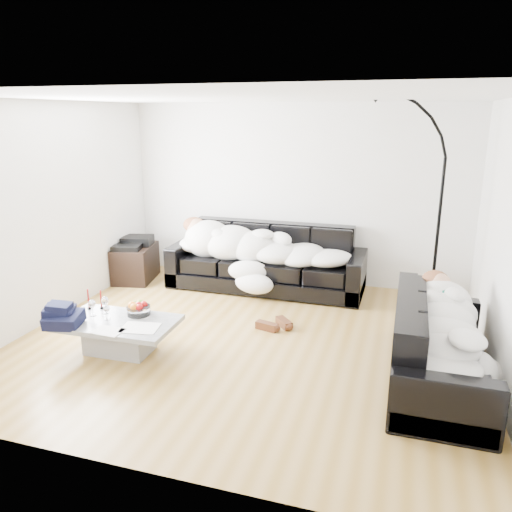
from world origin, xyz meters
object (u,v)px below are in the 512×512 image
(sleeper_back, at_px, (265,245))
(stereo, at_px, (134,242))
(wine_glass_c, at_px, (107,312))
(shoes, at_px, (275,324))
(av_cabinet, at_px, (135,263))
(sofa_right, at_px, (441,343))
(coffee_table, at_px, (119,336))
(candle_right, at_px, (101,300))
(candle_left, at_px, (88,299))
(wine_glass_b, at_px, (92,308))
(floor_lamp, at_px, (439,222))
(sofa_back, at_px, (266,258))
(fruit_bowl, at_px, (138,308))
(wine_glass_a, at_px, (105,305))
(sleeper_right, at_px, (443,320))

(sleeper_back, relative_size, stereo, 5.33)
(wine_glass_c, distance_m, shoes, 1.92)
(sleeper_back, distance_m, av_cabinet, 2.05)
(sofa_right, xyz_separation_m, stereo, (-4.28, 1.83, 0.19))
(coffee_table, distance_m, candle_right, 0.52)
(candle_right, bearing_deg, shoes, 24.86)
(wine_glass_c, bearing_deg, candle_right, 133.64)
(sleeper_back, bearing_deg, shoes, -68.93)
(sofa_right, height_order, candle_left, sofa_right)
(wine_glass_b, distance_m, candle_left, 0.21)
(sleeper_back, xyz_separation_m, candle_right, (-1.28, -2.11, -0.19))
(wine_glass_c, distance_m, av_cabinet, 2.39)
(sofa_right, xyz_separation_m, floor_lamp, (-0.03, 1.66, 0.80))
(shoes, height_order, floor_lamp, floor_lamp)
(sofa_right, xyz_separation_m, av_cabinet, (-4.28, 1.83, -0.14))
(stereo, height_order, floor_lamp, floor_lamp)
(sofa_back, height_order, wine_glass_c, sofa_back)
(candle_left, distance_m, shoes, 2.14)
(wine_glass_b, bearing_deg, candle_left, 135.72)
(sofa_back, distance_m, candle_left, 2.62)
(fruit_bowl, xyz_separation_m, stereo, (-1.20, 1.97, 0.16))
(sofa_back, height_order, shoes, sofa_back)
(candle_left, bearing_deg, candle_right, 22.61)
(sleeper_back, distance_m, coffee_table, 2.57)
(candle_right, xyz_separation_m, shoes, (1.78, 0.82, -0.41))
(wine_glass_b, xyz_separation_m, av_cabinet, (-0.74, 2.14, -0.18))
(stereo, bearing_deg, sofa_right, -36.78)
(av_cabinet, bearing_deg, sofa_right, -34.37)
(sofa_back, distance_m, av_cabinet, 2.02)
(wine_glass_a, relative_size, av_cabinet, 0.24)
(candle_left, distance_m, av_cabinet, 2.09)
(sleeper_back, relative_size, shoes, 5.20)
(sleeper_right, height_order, floor_lamp, floor_lamp)
(sofa_right, bearing_deg, floor_lamp, 1.05)
(coffee_table, height_order, candle_left, candle_left)
(wine_glass_a, xyz_separation_m, stereo, (-0.84, 2.04, 0.14))
(sofa_right, distance_m, wine_glass_b, 3.55)
(sofa_back, relative_size, av_cabinet, 3.62)
(wine_glass_a, height_order, candle_right, candle_right)
(wine_glass_c, height_order, stereo, stereo)
(shoes, bearing_deg, sleeper_right, 3.80)
(coffee_table, bearing_deg, sofa_right, 6.26)
(floor_lamp, bearing_deg, candle_right, -145.96)
(wine_glass_b, height_order, candle_left, candle_left)
(av_cabinet, bearing_deg, fruit_bowl, -69.82)
(floor_lamp, bearing_deg, sleeper_back, 178.84)
(coffee_table, height_order, wine_glass_a, wine_glass_a)
(sofa_right, relative_size, candle_left, 8.52)
(wine_glass_c, bearing_deg, coffee_table, -0.66)
(stereo, bearing_deg, av_cabinet, 0.00)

